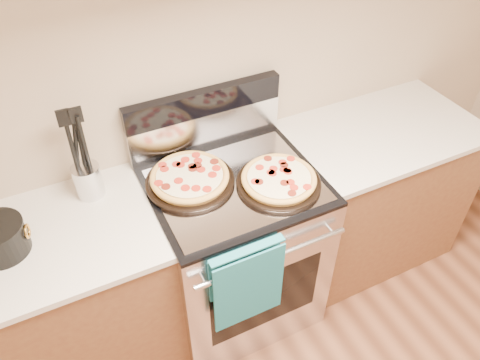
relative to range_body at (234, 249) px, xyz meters
name	(u,v)px	position (x,y,z in m)	size (l,w,h in m)	color
wall_back	(198,60)	(0.00, 0.35, 0.90)	(4.00, 4.00, 0.00)	tan
range_body	(234,249)	(0.00, 0.00, 0.00)	(0.76, 0.68, 0.90)	#B7B7BC
oven_window	(265,299)	(0.00, -0.34, 0.00)	(0.56, 0.01, 0.40)	black
cooktop	(234,183)	(0.00, 0.00, 0.46)	(0.76, 0.68, 0.02)	black
backsplash_lower	(206,129)	(0.00, 0.31, 0.56)	(0.76, 0.06, 0.18)	silver
backsplash_upper	(204,102)	(0.00, 0.31, 0.71)	(0.76, 0.06, 0.12)	black
oven_handle	(273,258)	(0.00, -0.38, 0.35)	(0.03, 0.03, 0.70)	silver
dish_towel	(247,283)	(-0.12, -0.38, 0.25)	(0.32, 0.05, 0.42)	#18507C
foil_sheet	(236,185)	(0.00, -0.03, 0.47)	(0.70, 0.55, 0.01)	gray
cabinet_left	(59,312)	(-0.88, 0.03, -0.01)	(1.00, 0.62, 0.88)	brown
countertop_left	(29,247)	(-0.88, 0.03, 0.45)	(1.02, 0.64, 0.03)	beige
cabinet_right	(368,195)	(0.88, 0.03, -0.01)	(1.00, 0.62, 0.88)	brown
countertop_right	(384,132)	(0.88, 0.03, 0.45)	(1.02, 0.64, 0.03)	beige
pepperoni_pizza_back	(190,178)	(-0.18, 0.07, 0.50)	(0.39, 0.39, 0.05)	#C28E3B
pepperoni_pizza_front	(279,180)	(0.17, -0.11, 0.50)	(0.37, 0.37, 0.05)	#C28E3B
utensil_crock	(88,181)	(-0.59, 0.21, 0.53)	(0.12, 0.12, 0.15)	silver
saucepan	(0,240)	(-0.96, 0.04, 0.52)	(0.20, 0.20, 0.12)	black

